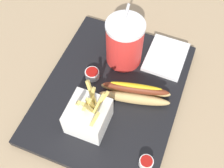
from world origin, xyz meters
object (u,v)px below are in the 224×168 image
object	(u,v)px
soda_cup	(125,43)
hot_dog_1	(135,93)
fries_basket	(88,116)
ketchup_cup_2	(92,74)
ketchup_cup_1	(146,162)
napkin_stack	(166,57)

from	to	relation	value
soda_cup	hot_dog_1	bearing A→B (deg)	32.81
fries_basket	ketchup_cup_2	bearing A→B (deg)	-159.46
fries_basket	hot_dog_1	bearing A→B (deg)	143.72
soda_cup	ketchup_cup_1	world-z (taller)	soda_cup
soda_cup	fries_basket	bearing A→B (deg)	-2.50
napkin_stack	ketchup_cup_1	bearing A→B (deg)	7.26
ketchup_cup_1	ketchup_cup_2	world-z (taller)	ketchup_cup_2
hot_dog_1	ketchup_cup_2	bearing A→B (deg)	-98.93
soda_cup	hot_dog_1	xyz separation A→B (m)	(0.11, 0.07, -0.04)
soda_cup	hot_dog_1	distance (m)	0.14
ketchup_cup_1	hot_dog_1	bearing A→B (deg)	-152.66
soda_cup	ketchup_cup_1	size ratio (longest dim) A/B	6.24
fries_basket	ketchup_cup_2	xyz separation A→B (m)	(-0.13, -0.05, -0.03)
hot_dog_1	ketchup_cup_1	world-z (taller)	hot_dog_1
soda_cup	fries_basket	world-z (taller)	soda_cup
ketchup_cup_1	ketchup_cup_2	xyz separation A→B (m)	(-0.18, -0.21, 0.00)
fries_basket	napkin_stack	distance (m)	0.29
ketchup_cup_1	napkin_stack	distance (m)	0.31
hot_dog_1	ketchup_cup_2	world-z (taller)	hot_dog_1
fries_basket	napkin_stack	size ratio (longest dim) A/B	1.05
fries_basket	ketchup_cup_2	size ratio (longest dim) A/B	3.70
soda_cup	ketchup_cup_2	xyz separation A→B (m)	(0.09, -0.06, -0.06)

